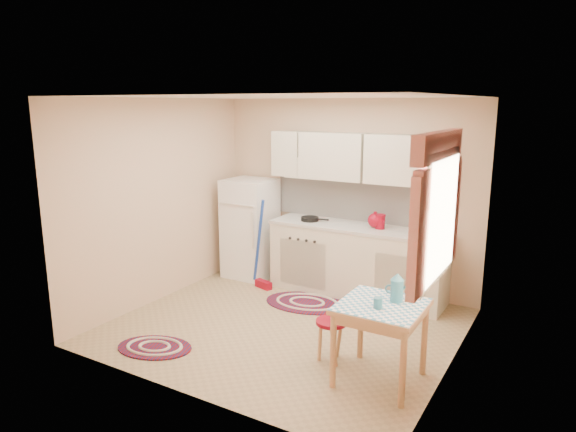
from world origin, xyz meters
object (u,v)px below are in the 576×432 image
object	(u,v)px
fridge	(250,228)
stool	(331,341)
table	(380,343)
base_cabinets	(357,262)

from	to	relation	value
fridge	stool	distance (m)	2.75
table	fridge	bearing A→B (deg)	145.51
fridge	table	size ratio (longest dim) A/B	1.94
fridge	base_cabinets	bearing A→B (deg)	1.77
base_cabinets	table	xyz separation A→B (m)	(1.01, -1.85, -0.08)
fridge	stool	bearing A→B (deg)	-39.09
base_cabinets	stool	xyz separation A→B (m)	(0.48, -1.75, -0.23)
fridge	stool	world-z (taller)	fridge
base_cabinets	fridge	bearing A→B (deg)	-178.23
table	stool	distance (m)	0.55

